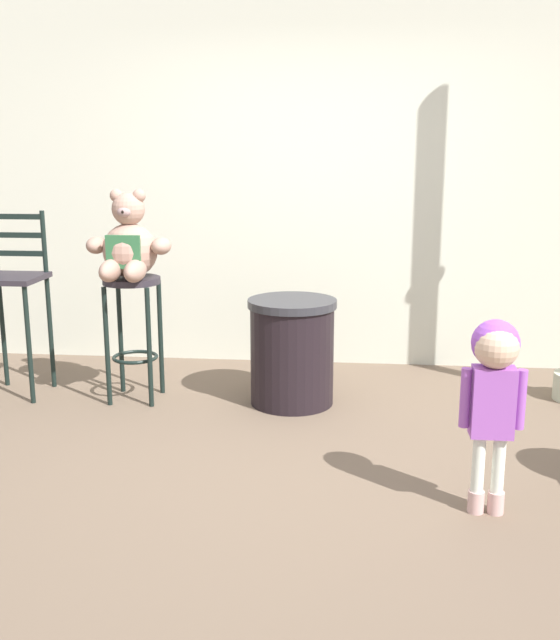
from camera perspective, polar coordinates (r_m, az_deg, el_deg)
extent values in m
plane|color=brown|center=(3.89, 2.09, -11.28)|extent=(24.00, 24.00, 0.00)
cube|color=beige|center=(5.65, 3.68, 16.26)|extent=(6.80, 0.30, 3.85)
cylinder|color=#2A252C|center=(4.77, -11.55, 3.05)|extent=(0.37, 0.37, 0.04)
cylinder|color=black|center=(4.77, -13.40, -2.06)|extent=(0.03, 0.03, 0.78)
cylinder|color=black|center=(4.69, -10.20, -2.18)|extent=(0.03, 0.03, 0.78)
cylinder|color=black|center=(5.03, -12.38, -1.26)|extent=(0.03, 0.03, 0.78)
cylinder|color=black|center=(4.95, -9.34, -1.35)|extent=(0.03, 0.03, 0.78)
torus|color=black|center=(4.88, -11.28, -2.87)|extent=(0.30, 0.30, 0.02)
sphere|color=tan|center=(4.74, -11.65, 5.35)|extent=(0.35, 0.35, 0.35)
cube|color=#2C623A|center=(4.61, -12.18, 5.22)|extent=(0.22, 0.03, 0.21)
sphere|color=tan|center=(4.72, -11.80, 8.51)|extent=(0.21, 0.21, 0.21)
ellipsoid|color=gray|center=(4.63, -12.12, 8.26)|extent=(0.09, 0.07, 0.06)
sphere|color=black|center=(4.61, -12.21, 8.26)|extent=(0.02, 0.02, 0.02)
sphere|color=tan|center=(4.73, -12.69, 9.49)|extent=(0.08, 0.08, 0.08)
sphere|color=tan|center=(4.69, -10.98, 9.54)|extent=(0.08, 0.08, 0.08)
ellipsoid|color=tan|center=(4.78, -14.18, 5.71)|extent=(0.12, 0.19, 0.11)
ellipsoid|color=tan|center=(4.66, -9.28, 5.74)|extent=(0.12, 0.19, 0.11)
ellipsoid|color=tan|center=(4.63, -13.12, 3.80)|extent=(0.12, 0.30, 0.14)
ellipsoid|color=tan|center=(4.58, -11.26, 3.79)|extent=(0.12, 0.30, 0.14)
cylinder|color=#CFA39E|center=(3.52, 15.09, -13.55)|extent=(0.07, 0.07, 0.10)
cylinder|color=silver|center=(3.44, 15.27, -10.78)|extent=(0.06, 0.06, 0.27)
cylinder|color=#CFA39E|center=(3.53, 16.54, -13.52)|extent=(0.07, 0.07, 0.10)
cylinder|color=silver|center=(3.46, 16.74, -10.77)|extent=(0.06, 0.06, 0.27)
cube|color=#9D51B6|center=(3.34, 16.32, -6.18)|extent=(0.19, 0.11, 0.32)
cylinder|color=#9D51B6|center=(3.32, 14.30, -5.92)|extent=(0.05, 0.05, 0.27)
cylinder|color=#9D51B6|center=(3.36, 18.34, -5.93)|extent=(0.05, 0.05, 0.27)
sphere|color=#D8B293|center=(3.27, 16.59, -2.03)|extent=(0.19, 0.19, 0.19)
sphere|color=purple|center=(3.29, 16.53, -1.75)|extent=(0.21, 0.21, 0.21)
cylinder|color=black|center=(4.70, 0.95, -2.80)|extent=(0.54, 0.54, 0.64)
cylinder|color=#2D2D33|center=(4.62, 0.96, 1.32)|extent=(0.57, 0.57, 0.05)
cube|color=#2A252C|center=(5.10, -20.36, 3.09)|extent=(0.40, 0.40, 0.03)
cylinder|color=black|center=(4.95, -19.07, -1.89)|extent=(0.03, 0.03, 0.78)
cylinder|color=black|center=(5.40, -20.88, -0.84)|extent=(0.03, 0.03, 0.78)
cylinder|color=black|center=(5.26, -17.53, -0.95)|extent=(0.03, 0.03, 0.78)
cylinder|color=black|center=(5.15, -18.00, 5.87)|extent=(0.03, 0.03, 0.41)
cube|color=black|center=(5.23, -19.67, 4.94)|extent=(0.34, 0.02, 0.04)
cube|color=black|center=(5.21, -19.77, 6.28)|extent=(0.34, 0.02, 0.04)
cube|color=black|center=(5.20, -19.87, 7.63)|extent=(0.34, 0.02, 0.04)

